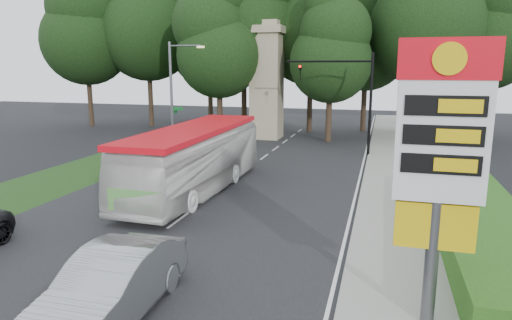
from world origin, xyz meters
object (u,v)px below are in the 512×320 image
(streetlight_signs, at_px, (174,92))
(traffic_signal_mast, at_px, (352,89))
(sedan_silver, at_px, (112,286))
(monument, at_px, (267,80))
(gas_station_pylon, at_px, (441,148))
(transit_bus, at_px, (195,160))

(streetlight_signs, bearing_deg, traffic_signal_mast, 8.92)
(streetlight_signs, relative_size, sedan_silver, 1.50)
(sedan_silver, bearing_deg, traffic_signal_mast, 78.51)
(traffic_signal_mast, relative_size, monument, 0.72)
(gas_station_pylon, distance_m, monument, 30.17)
(monument, relative_size, sedan_silver, 1.89)
(streetlight_signs, distance_m, transit_bus, 12.12)
(streetlight_signs, height_order, sedan_silver, streetlight_signs)
(streetlight_signs, xyz_separation_m, monument, (4.99, 7.99, 0.67))
(monument, height_order, transit_bus, monument)
(traffic_signal_mast, height_order, monument, monument)
(traffic_signal_mast, relative_size, sedan_silver, 1.35)
(monument, xyz_separation_m, transit_bus, (0.94, -18.18, -3.45))
(monument, bearing_deg, traffic_signal_mast, -38.00)
(traffic_signal_mast, bearing_deg, streetlight_signs, -171.08)
(streetlight_signs, relative_size, monument, 0.80)
(traffic_signal_mast, distance_m, streetlight_signs, 12.83)
(sedan_silver, bearing_deg, gas_station_pylon, 10.97)
(streetlight_signs, bearing_deg, transit_bus, -59.80)
(gas_station_pylon, relative_size, sedan_silver, 1.28)
(gas_station_pylon, bearing_deg, sedan_silver, -167.26)
(streetlight_signs, bearing_deg, gas_station_pylon, -51.04)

